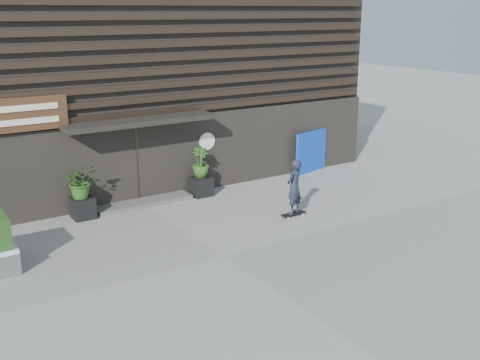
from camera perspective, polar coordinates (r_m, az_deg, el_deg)
ground at (r=13.94m, az=-1.72°, el=-7.48°), size 80.00×80.00×0.00m
entrance_step at (r=17.75m, az=-9.49°, el=-2.17°), size 3.00×0.80×0.12m
planter_pot_left at (r=16.88m, az=-15.15°, el=-2.65°), size 0.60×0.60×0.60m
bamboo_left at (r=16.65m, az=-15.35°, el=-0.11°), size 0.86×0.75×0.96m
planter_pot_right at (r=18.30m, az=-3.83°, el=-0.61°), size 0.60×0.60×0.60m
bamboo_right at (r=18.09m, az=-3.88°, el=1.75°), size 0.54×0.54×0.96m
blue_tarp at (r=21.02m, az=6.98°, el=2.78°), size 1.57×0.46×1.48m
building at (r=21.95m, az=-15.78°, el=11.47°), size 18.00×11.00×8.00m
skateboarder at (r=16.31m, az=5.33°, el=-0.69°), size 0.78×0.55×1.66m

